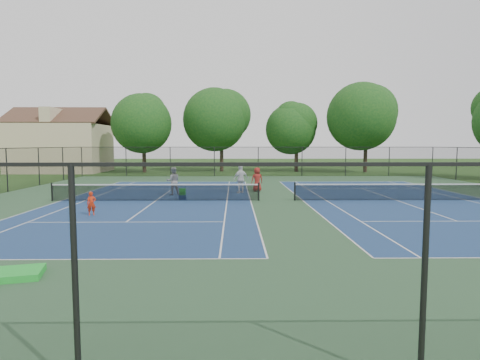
{
  "coord_description": "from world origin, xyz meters",
  "views": [
    {
      "loc": [
        -2.46,
        -23.02,
        3.25
      ],
      "look_at": [
        -2.14,
        -1.0,
        1.3
      ],
      "focal_mm": 30.0,
      "sensor_mm": 36.0,
      "label": 1
    }
  ],
  "objects_px": {
    "child_player": "(91,204)",
    "instructor": "(173,181)",
    "clapboard_house": "(61,146)",
    "ball_hopper": "(182,192)",
    "tree_back_a": "(143,121)",
    "bystander_a": "(241,179)",
    "tree_back_c": "(297,126)",
    "tree_back_d": "(367,114)",
    "tree_back_b": "(221,117)",
    "ball_crate": "(183,197)",
    "bystander_c": "(257,179)"
  },
  "relations": [
    {
      "from": "clapboard_house",
      "to": "child_player",
      "type": "xyz_separation_m",
      "value": [
        13.97,
        -29.68,
        -2.54
      ]
    },
    {
      "from": "child_player",
      "to": "bystander_c",
      "type": "distance_m",
      "value": 12.42
    },
    {
      "from": "clapboard_house",
      "to": "ball_crate",
      "type": "bearing_deg",
      "value": -54.49
    },
    {
      "from": "clapboard_house",
      "to": "bystander_a",
      "type": "xyz_separation_m",
      "value": [
        20.98,
        -21.34,
        -2.14
      ]
    },
    {
      "from": "tree_back_b",
      "to": "ball_crate",
      "type": "distance_m",
      "value": 26.35
    },
    {
      "from": "tree_back_a",
      "to": "instructor",
      "type": "height_order",
      "value": "tree_back_a"
    },
    {
      "from": "tree_back_a",
      "to": "tree_back_d",
      "type": "xyz_separation_m",
      "value": [
        26.0,
        0.0,
        0.79
      ]
    },
    {
      "from": "clapboard_house",
      "to": "bystander_c",
      "type": "xyz_separation_m",
      "value": [
        22.13,
        -20.32,
        -2.25
      ]
    },
    {
      "from": "child_player",
      "to": "instructor",
      "type": "bearing_deg",
      "value": 46.84
    },
    {
      "from": "tree_back_d",
      "to": "tree_back_a",
      "type": "bearing_deg",
      "value": -180.0
    },
    {
      "from": "bystander_c",
      "to": "ball_crate",
      "type": "distance_m",
      "value": 6.28
    },
    {
      "from": "tree_back_c",
      "to": "ball_hopper",
      "type": "distance_m",
      "value": 27.13
    },
    {
      "from": "bystander_c",
      "to": "ball_crate",
      "type": "relative_size",
      "value": 4.2
    },
    {
      "from": "tree_back_c",
      "to": "bystander_c",
      "type": "bearing_deg",
      "value": -106.12
    },
    {
      "from": "bystander_c",
      "to": "ball_hopper",
      "type": "relative_size",
      "value": 4.34
    },
    {
      "from": "child_player",
      "to": "ball_hopper",
      "type": "distance_m",
      "value": 6.26
    },
    {
      "from": "tree_back_b",
      "to": "ball_crate",
      "type": "xyz_separation_m",
      "value": [
        -1.52,
        -25.5,
        -6.45
      ]
    },
    {
      "from": "bystander_a",
      "to": "ball_hopper",
      "type": "distance_m",
      "value": 4.74
    },
    {
      "from": "tree_back_a",
      "to": "ball_crate",
      "type": "height_order",
      "value": "tree_back_a"
    },
    {
      "from": "bystander_c",
      "to": "ball_hopper",
      "type": "bearing_deg",
      "value": 28.89
    },
    {
      "from": "tree_back_b",
      "to": "bystander_a",
      "type": "bearing_deg",
      "value": -84.94
    },
    {
      "from": "tree_back_c",
      "to": "bystander_a",
      "type": "xyz_separation_m",
      "value": [
        -7.02,
        -21.34,
        -4.53
      ]
    },
    {
      "from": "child_player",
      "to": "bystander_a",
      "type": "xyz_separation_m",
      "value": [
        7.01,
        8.35,
        0.4
      ]
    },
    {
      "from": "tree_back_a",
      "to": "clapboard_house",
      "type": "xyz_separation_m",
      "value": [
        -10.0,
        1.0,
        -2.95
      ]
    },
    {
      "from": "instructor",
      "to": "ball_crate",
      "type": "xyz_separation_m",
      "value": [
        0.89,
        -2.29,
        -0.76
      ]
    },
    {
      "from": "tree_back_d",
      "to": "child_player",
      "type": "relative_size",
      "value": 9.47
    },
    {
      "from": "tree_back_a",
      "to": "tree_back_d",
      "type": "height_order",
      "value": "tree_back_d"
    },
    {
      "from": "tree_back_b",
      "to": "bystander_c",
      "type": "xyz_separation_m",
      "value": [
        3.13,
        -21.32,
        -5.76
      ]
    },
    {
      "from": "child_player",
      "to": "instructor",
      "type": "height_order",
      "value": "instructor"
    },
    {
      "from": "ball_hopper",
      "to": "instructor",
      "type": "bearing_deg",
      "value": 111.19
    },
    {
      "from": "tree_back_d",
      "to": "clapboard_house",
      "type": "bearing_deg",
      "value": 178.41
    },
    {
      "from": "tree_back_d",
      "to": "child_player",
      "type": "bearing_deg",
      "value": -127.53
    },
    {
      "from": "clapboard_house",
      "to": "instructor",
      "type": "xyz_separation_m",
      "value": [
        16.59,
        -22.21,
        -2.19
      ]
    },
    {
      "from": "clapboard_house",
      "to": "ball_hopper",
      "type": "bearing_deg",
      "value": -54.49
    },
    {
      "from": "instructor",
      "to": "bystander_c",
      "type": "relative_size",
      "value": 1.08
    },
    {
      "from": "tree_back_a",
      "to": "instructor",
      "type": "bearing_deg",
      "value": -72.74
    },
    {
      "from": "tree_back_a",
      "to": "bystander_a",
      "type": "distance_m",
      "value": 23.66
    },
    {
      "from": "tree_back_a",
      "to": "tree_back_c",
      "type": "distance_m",
      "value": 18.04
    },
    {
      "from": "tree_back_b",
      "to": "ball_crate",
      "type": "height_order",
      "value": "tree_back_b"
    },
    {
      "from": "tree_back_b",
      "to": "tree_back_c",
      "type": "height_order",
      "value": "tree_back_b"
    },
    {
      "from": "tree_back_b",
      "to": "clapboard_house",
      "type": "distance_m",
      "value": 19.35
    },
    {
      "from": "tree_back_c",
      "to": "ball_crate",
      "type": "bearing_deg",
      "value": -113.24
    },
    {
      "from": "tree_back_d",
      "to": "bystander_c",
      "type": "relative_size",
      "value": 6.19
    },
    {
      "from": "tree_back_c",
      "to": "child_player",
      "type": "xyz_separation_m",
      "value": [
        -14.03,
        -29.68,
        -4.93
      ]
    },
    {
      "from": "bystander_a",
      "to": "ball_hopper",
      "type": "xyz_separation_m",
      "value": [
        -3.5,
        -3.16,
        -0.47
      ]
    },
    {
      "from": "tree_back_d",
      "to": "child_player",
      "type": "height_order",
      "value": "tree_back_d"
    },
    {
      "from": "instructor",
      "to": "bystander_c",
      "type": "xyz_separation_m",
      "value": [
        5.53,
        1.89,
        -0.07
      ]
    },
    {
      "from": "tree_back_a",
      "to": "ball_hopper",
      "type": "relative_size",
      "value": 23.7
    },
    {
      "from": "tree_back_a",
      "to": "bystander_a",
      "type": "relative_size",
      "value": 4.81
    },
    {
      "from": "child_player",
      "to": "ball_hopper",
      "type": "xyz_separation_m",
      "value": [
        3.51,
        5.18,
        -0.07
      ]
    }
  ]
}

